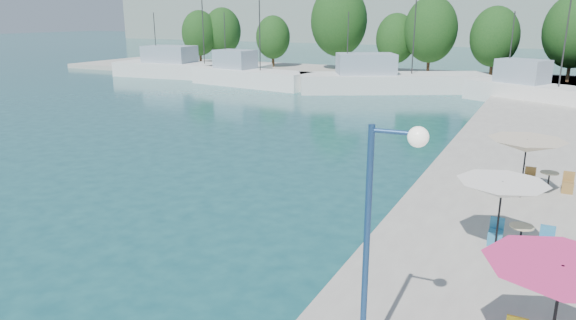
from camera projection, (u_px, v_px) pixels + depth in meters
The scene contains 20 objects.
quay_far at pixel (380, 76), 62.47m from camera, with size 90.00×16.00×0.60m, color #9D958D.
hill_west at pixel (404, 14), 149.72m from camera, with size 180.00×40.00×16.00m, color gray.
trawler_01 at pixel (187, 69), 63.59m from camera, with size 20.24×7.09×10.20m.
trawler_02 at pixel (248, 76), 55.93m from camera, with size 14.52×5.72×10.20m.
trawler_03 at pixel (388, 81), 51.69m from camera, with size 18.76×13.28×10.20m.
trawler_04 at pixel (538, 93), 43.53m from camera, with size 13.27×9.01×10.20m.
tree_01 at pixel (200, 33), 74.18m from camera, with size 5.14×5.14×7.61m.
tree_02 at pixel (222, 31), 75.16m from camera, with size 5.41×5.41×8.01m.
tree_03 at pixel (273, 37), 69.93m from camera, with size 4.65×4.65×6.88m.
tree_04 at pixel (339, 21), 65.85m from camera, with size 7.24×7.24×10.71m.
tree_05 at pixel (396, 38), 62.70m from camera, with size 4.84×4.84×7.17m.
tree_06 at pixel (431, 30), 59.96m from camera, with size 6.14×6.14×9.09m.
tree_07 at pixel (495, 37), 57.08m from camera, with size 5.34×5.34×7.90m.
tree_08 at pixel (574, 31), 53.38m from camera, with size 6.20×6.20×9.17m.
umbrella_pink at pixel (561, 278), 9.25m from camera, with size 2.80×2.80×2.50m.
umbrella_white at pixel (502, 190), 14.86m from camera, with size 2.60×2.60×2.21m.
umbrella_cream at pixel (527, 146), 19.41m from camera, with size 2.85×2.85×2.32m.
cafe_table_02 at pixel (520, 240), 15.47m from camera, with size 1.82×0.70×0.76m.
cafe_table_03 at pixel (548, 183), 20.72m from camera, with size 1.82×0.70×0.76m.
street_lamp at pixel (386, 209), 9.19m from camera, with size 1.04×0.36×5.03m.
Camera 1 is at (10.60, 5.86, 7.42)m, focal length 32.00 mm.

